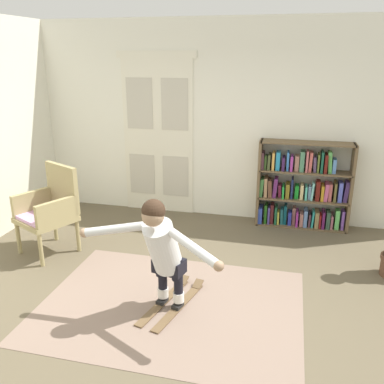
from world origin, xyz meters
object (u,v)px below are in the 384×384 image
Objects in this scene: bookshelf at (301,190)px; person_skier at (162,246)px; skis_pair at (173,302)px; wicker_chair at (51,208)px.

bookshelf is 0.90× the size of person_skier.
bookshelf is at bearing 63.10° from person_skier.
skis_pair is 0.67× the size of person_skier.
bookshelf reaches higher than wicker_chair.
bookshelf is 2.73m from skis_pair.
wicker_chair is 1.13× the size of skis_pair.
wicker_chair is 0.76× the size of person_skier.
skis_pair is (1.81, -0.81, -0.56)m from wicker_chair.
person_skier is at bearing -29.00° from wicker_chair.
bookshelf is 1.18× the size of wicker_chair.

